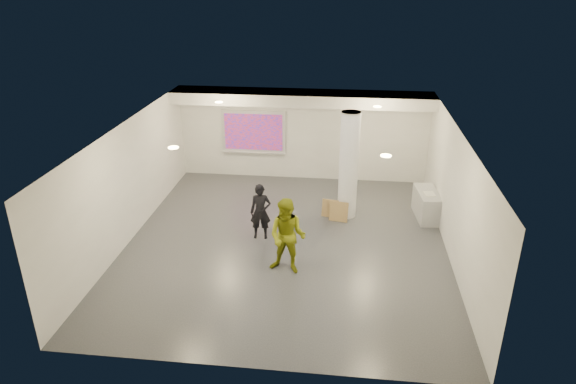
# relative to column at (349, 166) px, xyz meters

# --- Properties ---
(floor) EXTENTS (8.00, 9.00, 0.01)m
(floor) POSITION_rel_column_xyz_m (-1.50, -1.80, -1.50)
(floor) COLOR #34363B
(floor) RESTS_ON ground
(ceiling) EXTENTS (8.00, 9.00, 0.01)m
(ceiling) POSITION_rel_column_xyz_m (-1.50, -1.80, 1.50)
(ceiling) COLOR white
(ceiling) RESTS_ON floor
(wall_back) EXTENTS (8.00, 0.01, 3.00)m
(wall_back) POSITION_rel_column_xyz_m (-1.50, 2.70, 0.00)
(wall_back) COLOR silver
(wall_back) RESTS_ON floor
(wall_front) EXTENTS (8.00, 0.01, 3.00)m
(wall_front) POSITION_rel_column_xyz_m (-1.50, -6.30, 0.00)
(wall_front) COLOR silver
(wall_front) RESTS_ON floor
(wall_left) EXTENTS (0.01, 9.00, 3.00)m
(wall_left) POSITION_rel_column_xyz_m (-5.50, -1.80, 0.00)
(wall_left) COLOR silver
(wall_left) RESTS_ON floor
(wall_right) EXTENTS (0.01, 9.00, 3.00)m
(wall_right) POSITION_rel_column_xyz_m (2.50, -1.80, 0.00)
(wall_right) COLOR silver
(wall_right) RESTS_ON floor
(soffit_band) EXTENTS (8.00, 1.10, 0.36)m
(soffit_band) POSITION_rel_column_xyz_m (-1.50, 2.15, 1.32)
(soffit_band) COLOR silver
(soffit_band) RESTS_ON ceiling
(downlight_nw) EXTENTS (0.22, 0.22, 0.02)m
(downlight_nw) POSITION_rel_column_xyz_m (-3.70, 0.70, 1.48)
(downlight_nw) COLOR #FFE694
(downlight_nw) RESTS_ON ceiling
(downlight_ne) EXTENTS (0.22, 0.22, 0.02)m
(downlight_ne) POSITION_rel_column_xyz_m (0.70, 0.70, 1.48)
(downlight_ne) COLOR #FFE694
(downlight_ne) RESTS_ON ceiling
(downlight_sw) EXTENTS (0.22, 0.22, 0.02)m
(downlight_sw) POSITION_rel_column_xyz_m (-3.70, -3.30, 1.48)
(downlight_sw) COLOR #FFE694
(downlight_sw) RESTS_ON ceiling
(downlight_se) EXTENTS (0.22, 0.22, 0.02)m
(downlight_se) POSITION_rel_column_xyz_m (0.70, -3.30, 1.48)
(downlight_se) COLOR #FFE694
(downlight_se) RESTS_ON ceiling
(column) EXTENTS (0.52, 0.52, 3.00)m
(column) POSITION_rel_column_xyz_m (0.00, 0.00, 0.00)
(column) COLOR white
(column) RESTS_ON floor
(projection_screen) EXTENTS (2.10, 0.13, 1.42)m
(projection_screen) POSITION_rel_column_xyz_m (-3.10, 2.65, 0.03)
(projection_screen) COLOR silver
(projection_screen) RESTS_ON wall_back
(credenza) EXTENTS (0.68, 1.37, 0.77)m
(credenza) POSITION_rel_column_xyz_m (2.22, 0.15, -1.11)
(credenza) COLOR #979A9C
(credenza) RESTS_ON floor
(papers_stack) EXTENTS (0.32, 0.39, 0.02)m
(papers_stack) POSITION_rel_column_xyz_m (2.23, -0.03, -0.72)
(papers_stack) COLOR silver
(papers_stack) RESTS_ON credenza
(cardboard_back) EXTENTS (0.53, 0.25, 0.56)m
(cardboard_back) POSITION_rel_column_xyz_m (-0.21, -0.37, -1.22)
(cardboard_back) COLOR #997746
(cardboard_back) RESTS_ON floor
(cardboard_front) EXTENTS (0.48, 0.23, 0.51)m
(cardboard_front) POSITION_rel_column_xyz_m (-0.46, -0.14, -1.25)
(cardboard_front) COLOR #997746
(cardboard_front) RESTS_ON floor
(woman) EXTENTS (0.56, 0.40, 1.46)m
(woman) POSITION_rel_column_xyz_m (-2.19, -1.56, -0.77)
(woman) COLOR black
(woman) RESTS_ON floor
(man) EXTENTS (0.99, 0.84, 1.80)m
(man) POSITION_rel_column_xyz_m (-1.32, -3.08, -0.60)
(man) COLOR olive
(man) RESTS_ON floor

